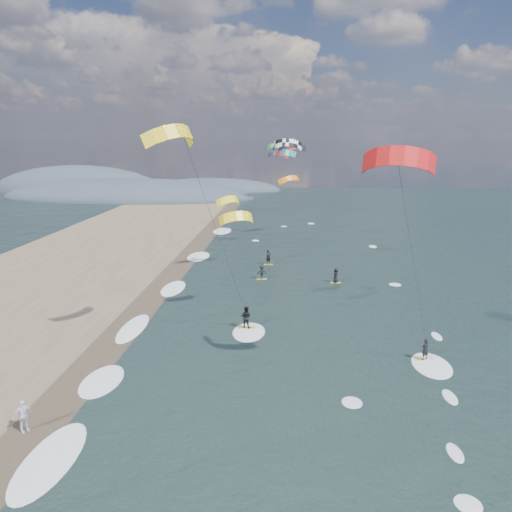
{
  "coord_description": "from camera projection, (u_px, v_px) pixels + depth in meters",
  "views": [
    {
      "loc": [
        1.56,
        -22.42,
        15.35
      ],
      "look_at": [
        -1.0,
        12.0,
        7.0
      ],
      "focal_mm": 35.0,
      "sensor_mm": 36.0,
      "label": 1
    }
  ],
  "objects": [
    {
      "name": "beach_walker",
      "position": [
        23.0,
        416.0,
        26.35
      ],
      "size": [
        1.02,
        1.13,
        1.85
      ],
      "primitive_type": "imported",
      "rotation": [
        0.0,
        0.0,
        0.91
      ],
      "color": "silver",
      "rests_on": "ground"
    },
    {
      "name": "kitesurfer_near_a",
      "position": [
        406.0,
        211.0,
        27.9
      ],
      "size": [
        7.65,
        8.65,
        15.32
      ],
      "color": "gold",
      "rests_on": "ground"
    },
    {
      "name": "coastal_hills",
      "position": [
        119.0,
        195.0,
        133.23
      ],
      "size": [
        80.0,
        41.0,
        15.0
      ],
      "color": "#3D4756",
      "rests_on": "ground"
    },
    {
      "name": "shoreline_surf",
      "position": [
        138.0,
        330.0,
        40.53
      ],
      "size": [
        2.4,
        79.4,
        0.11
      ],
      "color": "white",
      "rests_on": "ground"
    },
    {
      "name": "bg_kite_field",
      "position": [
        280.0,
        159.0,
        76.5
      ],
      "size": [
        10.74,
        77.71,
        7.45
      ],
      "color": "green",
      "rests_on": "ground"
    },
    {
      "name": "kitesurfer_near_b",
      "position": [
        205.0,
        200.0,
        34.2
      ],
      "size": [
        6.88,
        9.45,
        16.52
      ],
      "color": "gold",
      "rests_on": "ground"
    },
    {
      "name": "wet_sand_strip",
      "position": [
        102.0,
        354.0,
        36.01
      ],
      "size": [
        3.0,
        240.0,
        0.0
      ],
      "primitive_type": "cube",
      "color": "#382D23",
      "rests_on": "ground"
    },
    {
      "name": "ground",
      "position": [
        258.0,
        444.0,
        25.45
      ],
      "size": [
        260.0,
        260.0,
        0.0
      ],
      "primitive_type": "plane",
      "color": "black",
      "rests_on": "ground"
    },
    {
      "name": "far_kitesurfers",
      "position": [
        286.0,
        269.0,
        55.76
      ],
      "size": [
        9.08,
        8.03,
        1.84
      ],
      "color": "gold",
      "rests_on": "ground"
    }
  ]
}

